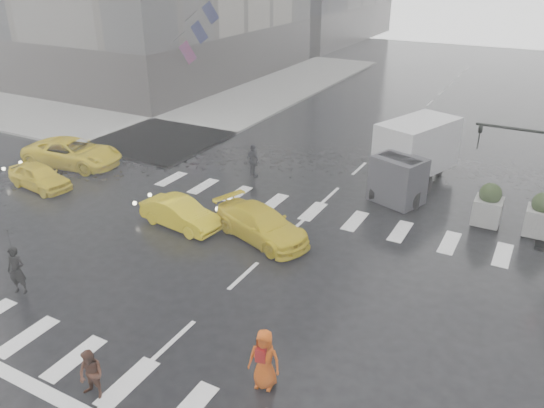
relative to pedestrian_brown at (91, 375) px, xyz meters
The scene contains 16 objects.
ground 6.81m from the pedestrian_brown, 86.40° to the left, with size 120.00×120.00×0.00m, color black.
sidewalk_nw 30.87m from the pedestrian_brown, 128.18° to the left, with size 35.00×35.00×0.15m, color slate.
road_markings 6.81m from the pedestrian_brown, 86.40° to the left, with size 18.00×48.00×0.01m, color silver, non-canonical shape.
planter_west 16.70m from the pedestrian_brown, 63.60° to the left, with size 1.10×1.10×1.80m.
planter_mid 17.68m from the pedestrian_brown, 57.79° to the left, with size 1.10×1.10×1.80m.
flag_cluster 29.61m from the pedestrian_brown, 120.12° to the left, with size 2.87×3.06×4.69m.
pedestrian_black 6.21m from the pedestrian_brown, 158.36° to the left, with size 1.23×1.24×2.43m.
pedestrian_brown is the anchor object (origin of this frame).
pedestrian_orange 4.44m from the pedestrian_brown, 33.60° to the left, with size 0.95×0.71×1.76m.
pedestrian_far_a 15.63m from the pedestrian_brown, 104.95° to the left, with size 1.01×0.62×1.73m, color black.
pedestrian_far_b 16.31m from the pedestrian_brown, 77.03° to the left, with size 0.99×0.55×1.53m, color black.
taxi_front 15.23m from the pedestrian_brown, 144.90° to the left, with size 1.47×3.66×1.25m, color yellow.
taxi_mid 9.59m from the pedestrian_brown, 113.96° to the left, with size 1.29×3.69×1.22m, color yellow.
taxi_rear 9.49m from the pedestrian_brown, 92.27° to the left, with size 1.82×3.95×1.30m, color yellow.
taxi_far 17.83m from the pedestrian_brown, 138.74° to the left, with size 2.47×4.74×1.49m, color yellow.
box_truck 17.92m from the pedestrian_brown, 78.96° to the left, with size 2.24×5.96×3.17m.
Camera 1 is at (8.59, -13.68, 10.42)m, focal length 35.00 mm.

